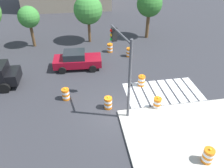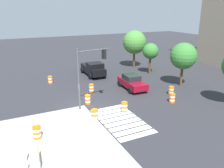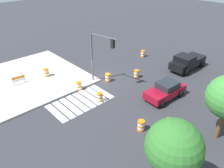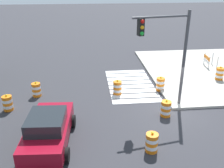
% 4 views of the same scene
% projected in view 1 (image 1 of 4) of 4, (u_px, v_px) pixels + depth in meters
% --- Properties ---
extents(ground_plane, '(120.00, 120.00, 0.00)m').
position_uv_depth(ground_plane, '(117.00, 112.00, 15.44)').
color(ground_plane, '#2D2D33').
extents(crosswalk_stripes, '(5.85, 3.20, 0.02)m').
position_uv_depth(crosswalk_stripes, '(163.00, 92.00, 17.46)').
color(crosswalk_stripes, silver).
rests_on(crosswalk_stripes, ground).
extents(sports_car, '(4.41, 2.35, 1.63)m').
position_uv_depth(sports_car, '(77.00, 60.00, 20.15)').
color(sports_car, maroon).
rests_on(sports_car, ground).
extents(traffic_barrel_near_corner, '(0.56, 0.56, 1.02)m').
position_uv_depth(traffic_barrel_near_corner, '(129.00, 52.00, 22.27)').
color(traffic_barrel_near_corner, orange).
rests_on(traffic_barrel_near_corner, ground).
extents(traffic_barrel_crosswalk_end, '(0.56, 0.56, 1.02)m').
position_uv_depth(traffic_barrel_crosswalk_end, '(108.00, 103.00, 15.59)').
color(traffic_barrel_crosswalk_end, orange).
rests_on(traffic_barrel_crosswalk_end, ground).
extents(traffic_barrel_median_near, '(0.56, 0.56, 1.02)m').
position_uv_depth(traffic_barrel_median_near, '(66.00, 94.00, 16.44)').
color(traffic_barrel_median_near, orange).
rests_on(traffic_barrel_median_near, ground).
extents(traffic_barrel_median_far, '(0.56, 0.56, 1.02)m').
position_uv_depth(traffic_barrel_median_far, '(142.00, 81.00, 17.93)').
color(traffic_barrel_median_far, orange).
rests_on(traffic_barrel_median_far, ground).
extents(traffic_barrel_far_curb, '(0.56, 0.56, 1.02)m').
position_uv_depth(traffic_barrel_far_curb, '(110.00, 48.00, 23.12)').
color(traffic_barrel_far_curb, orange).
rests_on(traffic_barrel_far_curb, ground).
extents(traffic_barrel_lane_center, '(0.56, 0.56, 1.02)m').
position_uv_depth(traffic_barrel_lane_center, '(157.00, 103.00, 15.53)').
color(traffic_barrel_lane_center, orange).
rests_on(traffic_barrel_lane_center, ground).
extents(traffic_barrel_on_sidewalk, '(0.56, 0.56, 1.02)m').
position_uv_depth(traffic_barrel_on_sidewalk, '(208.00, 156.00, 11.69)').
color(traffic_barrel_on_sidewalk, orange).
rests_on(traffic_barrel_on_sidewalk, sidewalk_corner).
extents(traffic_light_pole, '(0.86, 3.25, 5.50)m').
position_uv_depth(traffic_light_pole, '(123.00, 59.00, 13.72)').
color(traffic_light_pole, '#4C4C51').
rests_on(traffic_light_pole, sidewalk_corner).
extents(street_tree_streetside_mid, '(3.08, 3.08, 5.18)m').
position_uv_depth(street_tree_streetside_mid, '(88.00, 10.00, 23.57)').
color(street_tree_streetside_mid, brown).
rests_on(street_tree_streetside_mid, ground).
extents(street_tree_streetside_far, '(2.21, 2.21, 4.36)m').
position_uv_depth(street_tree_streetside_far, '(29.00, 17.00, 22.77)').
color(street_tree_streetside_far, brown).
rests_on(street_tree_streetside_far, ground).
extents(street_tree_corner_lot, '(2.83, 2.83, 5.34)m').
position_uv_depth(street_tree_corner_lot, '(149.00, 4.00, 24.47)').
color(street_tree_corner_lot, brown).
rests_on(street_tree_corner_lot, ground).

